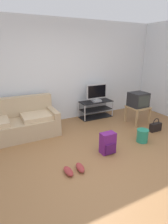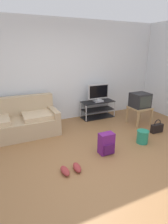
# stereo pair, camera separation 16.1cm
# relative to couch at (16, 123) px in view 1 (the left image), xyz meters

# --- Properties ---
(ground_plane) EXTENTS (9.00, 9.80, 0.02)m
(ground_plane) POSITION_rel_couch_xyz_m (1.28, -1.88, -0.32)
(ground_plane) COLOR olive
(wall_back) EXTENTS (9.00, 0.10, 2.70)m
(wall_back) POSITION_rel_couch_xyz_m (1.28, 0.57, 1.04)
(wall_back) COLOR silver
(wall_back) RESTS_ON ground_plane
(couch) EXTENTS (1.88, 0.86, 0.86)m
(couch) POSITION_rel_couch_xyz_m (0.00, 0.00, 0.00)
(couch) COLOR tan
(couch) RESTS_ON ground_plane
(tv_stand) EXTENTS (0.97, 0.41, 0.49)m
(tv_stand) POSITION_rel_couch_xyz_m (2.30, 0.24, -0.07)
(tv_stand) COLOR black
(tv_stand) RESTS_ON ground_plane
(flat_tv) EXTENTS (0.64, 0.22, 0.50)m
(flat_tv) POSITION_rel_couch_xyz_m (2.30, 0.22, 0.43)
(flat_tv) COLOR #B2B2B7
(flat_tv) RESTS_ON tv_stand
(side_table) EXTENTS (0.51, 0.51, 0.48)m
(side_table) POSITION_rel_couch_xyz_m (3.06, -0.69, 0.08)
(side_table) COLOR tan
(side_table) RESTS_ON ground_plane
(crt_tv) EXTENTS (0.45, 0.42, 0.38)m
(crt_tv) POSITION_rel_couch_xyz_m (3.06, -0.68, 0.35)
(crt_tv) COLOR #232326
(crt_tv) RESTS_ON side_table
(backpack) EXTENTS (0.29, 0.25, 0.42)m
(backpack) POSITION_rel_couch_xyz_m (1.47, -1.61, -0.11)
(backpack) COLOR #661E70
(backpack) RESTS_ON ground_plane
(handbag) EXTENTS (0.32, 0.11, 0.34)m
(handbag) POSITION_rel_couch_xyz_m (3.10, -1.31, -0.20)
(handbag) COLOR black
(handbag) RESTS_ON ground_plane
(cleaning_bucket) EXTENTS (0.26, 0.26, 0.29)m
(cleaning_bucket) POSITION_rel_couch_xyz_m (2.40, -1.58, -0.16)
(cleaning_bucket) COLOR #238466
(cleaning_bucket) RESTS_ON ground_plane
(sneakers_pair) EXTENTS (0.36, 0.29, 0.09)m
(sneakers_pair) POSITION_rel_couch_xyz_m (0.64, -1.86, -0.27)
(sneakers_pair) COLOR #993333
(sneakers_pair) RESTS_ON ground_plane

